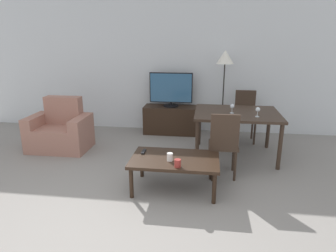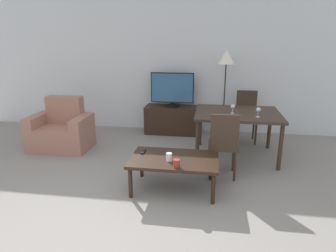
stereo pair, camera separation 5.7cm
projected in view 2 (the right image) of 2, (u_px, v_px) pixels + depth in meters
The scene contains 14 objects.
wall_back at pixel (155, 64), 5.99m from camera, with size 7.30×0.06×2.70m.
armchair at pixel (62, 131), 5.15m from camera, with size 0.99×0.67×0.88m.
tv_stand at pixel (172, 120), 5.98m from camera, with size 1.06×0.43×0.55m.
tv at pixel (172, 90), 5.80m from camera, with size 0.84×0.29×0.66m.
coffee_table at pixel (174, 161), 3.72m from camera, with size 1.09×0.69×0.42m.
dining_table at pixel (237, 117), 4.70m from camera, with size 1.31×1.03×0.73m.
dining_chair_near at pixel (224, 142), 3.99m from camera, with size 0.40×0.40×0.92m.
dining_chair_far at pixel (246, 114), 5.49m from camera, with size 0.40×0.40×0.92m.
floor_lamp at pixel (226, 63), 5.42m from camera, with size 0.31×0.31×1.64m.
remote_primary at pixel (143, 151), 3.90m from camera, with size 0.04×0.15×0.02m.
cup_white_near at pixel (169, 157), 3.62m from camera, with size 0.07×0.07×0.10m.
cup_colored_far at pixel (176, 163), 3.45m from camera, with size 0.08×0.08×0.09m.
wine_glass_left at pixel (258, 110), 4.37m from camera, with size 0.07×0.07×0.15m.
wine_glass_center at pixel (233, 107), 4.58m from camera, with size 0.07×0.07×0.15m.
Camera 2 is at (1.16, -2.08, 1.87)m, focal length 32.00 mm.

